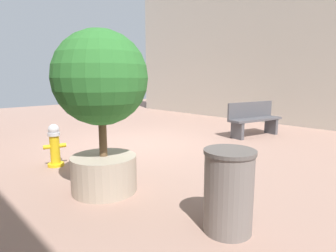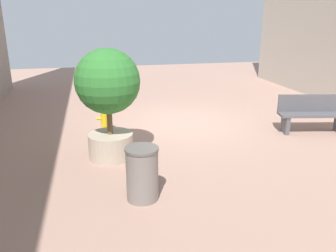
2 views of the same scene
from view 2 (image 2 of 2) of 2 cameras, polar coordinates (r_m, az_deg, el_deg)
ground_plane at (r=9.53m, az=2.10°, el=0.53°), size 23.40×23.40×0.00m
fire_hydrant at (r=8.77m, az=-10.54°, el=1.36°), size 0.40×0.37×0.79m
bench_near at (r=9.39m, az=22.96°, el=1.99°), size 1.78×0.78×0.95m
planter_tree at (r=6.94m, az=-9.94°, el=5.47°), size 1.30×1.30×2.26m
trash_bin at (r=5.52m, az=-4.33°, el=-7.91°), size 0.54×0.54×0.89m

